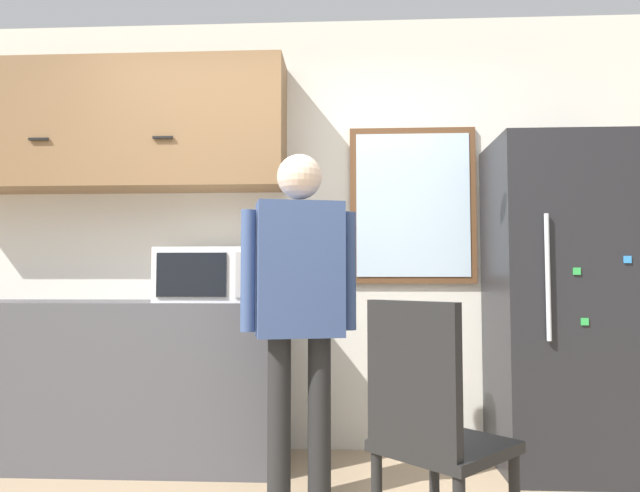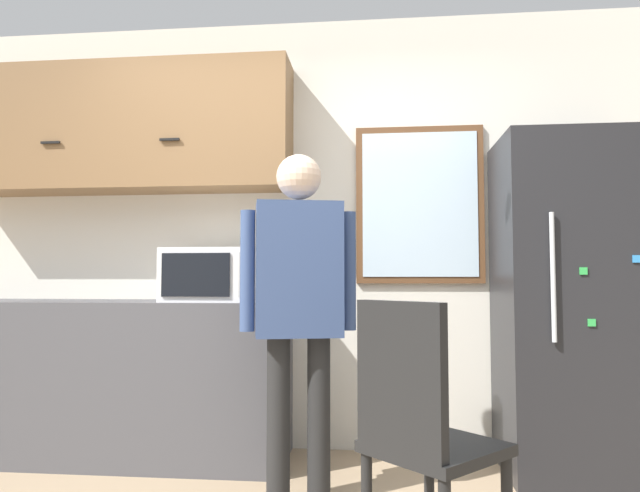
# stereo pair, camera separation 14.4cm
# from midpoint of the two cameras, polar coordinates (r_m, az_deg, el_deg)

# --- Properties ---
(back_wall) EXTENTS (6.00, 0.06, 2.70)m
(back_wall) POSITION_cam_midpoint_polar(r_m,az_deg,el_deg) (3.62, -3.43, 1.49)
(back_wall) COLOR silver
(back_wall) RESTS_ON ground_plane
(counter) EXTENTS (2.14, 0.59, 0.92)m
(counter) POSITION_cam_midpoint_polar(r_m,az_deg,el_deg) (3.65, -22.49, -12.33)
(counter) COLOR #4C4C51
(counter) RESTS_ON ground_plane
(upper_cabinets) EXTENTS (2.14, 0.33, 0.79)m
(upper_cabinets) POSITION_cam_midpoint_polar(r_m,az_deg,el_deg) (3.85, -21.06, 11.14)
(upper_cabinets) COLOR olive
(microwave) EXTENTS (0.54, 0.41, 0.30)m
(microwave) POSITION_cam_midpoint_polar(r_m,az_deg,el_deg) (3.33, -12.22, -2.86)
(microwave) COLOR white
(microwave) RESTS_ON counter
(person) EXTENTS (0.54, 0.31, 1.65)m
(person) POSITION_cam_midpoint_polar(r_m,az_deg,el_deg) (2.72, -3.61, -4.30)
(person) COLOR black
(person) RESTS_ON ground_plane
(refrigerator) EXTENTS (0.82, 0.66, 1.82)m
(refrigerator) POSITION_cam_midpoint_polar(r_m,az_deg,el_deg) (3.44, 22.52, -5.32)
(refrigerator) COLOR #232326
(refrigerator) RESTS_ON ground_plane
(chair) EXTENTS (0.57, 0.57, 0.97)m
(chair) POSITION_cam_midpoint_polar(r_m,az_deg,el_deg) (2.10, 9.01, -17.42)
(chair) COLOR black
(chair) RESTS_ON ground_plane
(window) EXTENTS (0.78, 0.05, 0.97)m
(window) POSITION_cam_midpoint_polar(r_m,az_deg,el_deg) (3.59, 8.11, 4.07)
(window) COLOR brown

